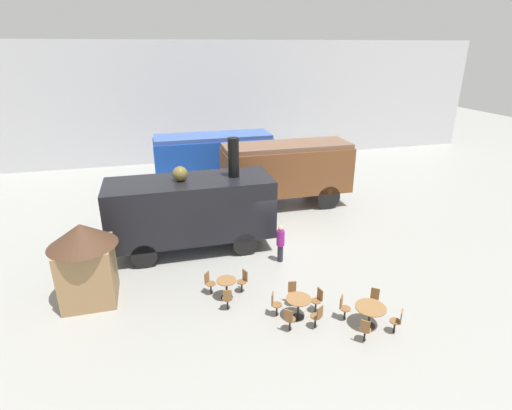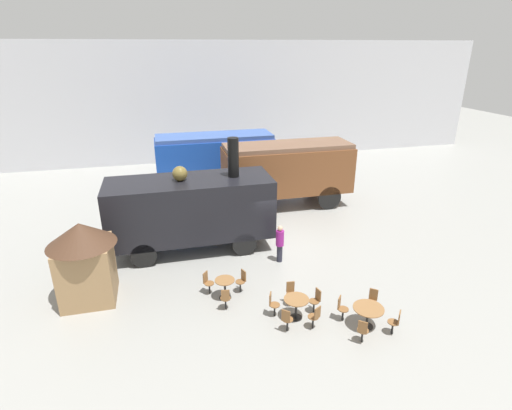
{
  "view_description": "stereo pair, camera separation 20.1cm",
  "coord_description": "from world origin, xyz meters",
  "px_view_note": "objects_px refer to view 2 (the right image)",
  "views": [
    {
      "loc": [
        -5.19,
        -15.87,
        8.57
      ],
      "look_at": [
        -0.78,
        1.0,
        1.6
      ],
      "focal_mm": 28.0,
      "sensor_mm": 36.0,
      "label": 1
    },
    {
      "loc": [
        -5.0,
        -15.92,
        8.57
      ],
      "look_at": [
        -0.78,
        1.0,
        1.6
      ],
      "focal_mm": 28.0,
      "sensor_mm": 36.0,
      "label": 2
    }
  ],
  "objects_px": {
    "passenger_coach_wooden": "(287,168)",
    "cafe_table_far": "(368,311)",
    "visitor_person": "(280,242)",
    "cafe_table_mid": "(225,285)",
    "cafe_chair_0": "(315,316)",
    "cafe_table_near": "(296,303)",
    "steam_locomotive": "(191,207)",
    "ticket_kiosk": "(84,258)",
    "streamlined_locomotive": "(225,156)"
  },
  "relations": [
    {
      "from": "passenger_coach_wooden",
      "to": "cafe_table_far",
      "type": "height_order",
      "value": "passenger_coach_wooden"
    },
    {
      "from": "visitor_person",
      "to": "cafe_table_mid",
      "type": "bearing_deg",
      "value": -142.47
    },
    {
      "from": "cafe_table_far",
      "to": "cafe_chair_0",
      "type": "xyz_separation_m",
      "value": [
        -1.7,
        0.31,
        -0.1
      ]
    },
    {
      "from": "visitor_person",
      "to": "cafe_table_far",
      "type": "bearing_deg",
      "value": -72.51
    },
    {
      "from": "cafe_table_near",
      "to": "cafe_table_mid",
      "type": "xyz_separation_m",
      "value": [
        -2.12,
        1.72,
        -0.04
      ]
    },
    {
      "from": "steam_locomotive",
      "to": "ticket_kiosk",
      "type": "relative_size",
      "value": 2.36
    },
    {
      "from": "cafe_table_near",
      "to": "cafe_table_far",
      "type": "bearing_deg",
      "value": -25.23
    },
    {
      "from": "cafe_chair_0",
      "to": "visitor_person",
      "type": "relative_size",
      "value": 0.52
    },
    {
      "from": "cafe_table_far",
      "to": "cafe_chair_0",
      "type": "distance_m",
      "value": 1.73
    },
    {
      "from": "streamlined_locomotive",
      "to": "cafe_table_near",
      "type": "bearing_deg",
      "value": -90.26
    },
    {
      "from": "cafe_table_far",
      "to": "visitor_person",
      "type": "bearing_deg",
      "value": 107.49
    },
    {
      "from": "steam_locomotive",
      "to": "cafe_table_mid",
      "type": "bearing_deg",
      "value": -80.07
    },
    {
      "from": "cafe_table_mid",
      "to": "cafe_chair_0",
      "type": "xyz_separation_m",
      "value": [
        2.52,
        -2.41,
        -0.05
      ]
    },
    {
      "from": "cafe_table_mid",
      "to": "ticket_kiosk",
      "type": "xyz_separation_m",
      "value": [
        -4.75,
        1.17,
        1.11
      ]
    },
    {
      "from": "passenger_coach_wooden",
      "to": "cafe_table_near",
      "type": "height_order",
      "value": "passenger_coach_wooden"
    },
    {
      "from": "cafe_table_near",
      "to": "cafe_table_mid",
      "type": "relative_size",
      "value": 1.11
    },
    {
      "from": "passenger_coach_wooden",
      "to": "cafe_chair_0",
      "type": "relative_size",
      "value": 8.17
    },
    {
      "from": "visitor_person",
      "to": "steam_locomotive",
      "type": "bearing_deg",
      "value": 148.33
    },
    {
      "from": "cafe_table_mid",
      "to": "visitor_person",
      "type": "xyz_separation_m",
      "value": [
        2.71,
        2.08,
        0.34
      ]
    },
    {
      "from": "passenger_coach_wooden",
      "to": "steam_locomotive",
      "type": "relative_size",
      "value": 1.0
    },
    {
      "from": "visitor_person",
      "to": "ticket_kiosk",
      "type": "distance_m",
      "value": 7.55
    },
    {
      "from": "streamlined_locomotive",
      "to": "steam_locomotive",
      "type": "bearing_deg",
      "value": -110.34
    },
    {
      "from": "streamlined_locomotive",
      "to": "cafe_table_mid",
      "type": "height_order",
      "value": "streamlined_locomotive"
    },
    {
      "from": "streamlined_locomotive",
      "to": "passenger_coach_wooden",
      "type": "xyz_separation_m",
      "value": [
        2.82,
        -3.89,
        0.07
      ]
    },
    {
      "from": "cafe_table_near",
      "to": "visitor_person",
      "type": "bearing_deg",
      "value": 81.12
    },
    {
      "from": "ticket_kiosk",
      "to": "cafe_table_far",
      "type": "bearing_deg",
      "value": -23.4
    },
    {
      "from": "steam_locomotive",
      "to": "cafe_chair_0",
      "type": "relative_size",
      "value": 8.15
    },
    {
      "from": "cafe_table_near",
      "to": "cafe_table_mid",
      "type": "height_order",
      "value": "same"
    },
    {
      "from": "streamlined_locomotive",
      "to": "ticket_kiosk",
      "type": "relative_size",
      "value": 2.96
    },
    {
      "from": "ticket_kiosk",
      "to": "streamlined_locomotive",
      "type": "bearing_deg",
      "value": 57.57
    },
    {
      "from": "cafe_table_far",
      "to": "streamlined_locomotive",
      "type": "bearing_deg",
      "value": 97.86
    },
    {
      "from": "streamlined_locomotive",
      "to": "cafe_table_far",
      "type": "distance_m",
      "value": 15.0
    },
    {
      "from": "cafe_chair_0",
      "to": "cafe_table_near",
      "type": "bearing_deg",
      "value": -0.0
    },
    {
      "from": "visitor_person",
      "to": "ticket_kiosk",
      "type": "height_order",
      "value": "ticket_kiosk"
    },
    {
      "from": "passenger_coach_wooden",
      "to": "ticket_kiosk",
      "type": "distance_m",
      "value": 12.01
    },
    {
      "from": "steam_locomotive",
      "to": "ticket_kiosk",
      "type": "height_order",
      "value": "steam_locomotive"
    },
    {
      "from": "steam_locomotive",
      "to": "cafe_chair_0",
      "type": "distance_m",
      "value": 7.52
    },
    {
      "from": "steam_locomotive",
      "to": "cafe_chair_0",
      "type": "height_order",
      "value": "steam_locomotive"
    },
    {
      "from": "cafe_chair_0",
      "to": "cafe_table_mid",
      "type": "bearing_deg",
      "value": 15.83
    },
    {
      "from": "streamlined_locomotive",
      "to": "ticket_kiosk",
      "type": "bearing_deg",
      "value": -122.43
    },
    {
      "from": "passenger_coach_wooden",
      "to": "steam_locomotive",
      "type": "height_order",
      "value": "steam_locomotive"
    },
    {
      "from": "steam_locomotive",
      "to": "ticket_kiosk",
      "type": "xyz_separation_m",
      "value": [
        -4.01,
        -3.04,
        -0.31
      ]
    },
    {
      "from": "ticket_kiosk",
      "to": "passenger_coach_wooden",
      "type": "bearing_deg",
      "value": 35.72
    },
    {
      "from": "cafe_table_mid",
      "to": "cafe_table_near",
      "type": "bearing_deg",
      "value": -39.12
    },
    {
      "from": "cafe_table_mid",
      "to": "cafe_chair_0",
      "type": "relative_size",
      "value": 0.87
    },
    {
      "from": "steam_locomotive",
      "to": "visitor_person",
      "type": "xyz_separation_m",
      "value": [
        3.45,
        -2.13,
        -1.09
      ]
    },
    {
      "from": "passenger_coach_wooden",
      "to": "steam_locomotive",
      "type": "bearing_deg",
      "value": -145.31
    },
    {
      "from": "passenger_coach_wooden",
      "to": "visitor_person",
      "type": "bearing_deg",
      "value": -110.57
    },
    {
      "from": "streamlined_locomotive",
      "to": "ticket_kiosk",
      "type": "height_order",
      "value": "streamlined_locomotive"
    },
    {
      "from": "steam_locomotive",
      "to": "visitor_person",
      "type": "height_order",
      "value": "steam_locomotive"
    }
  ]
}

